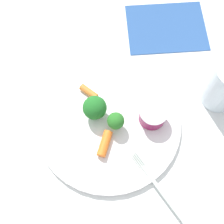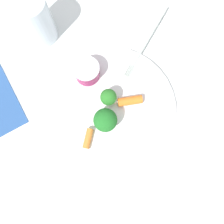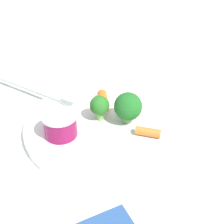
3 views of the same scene
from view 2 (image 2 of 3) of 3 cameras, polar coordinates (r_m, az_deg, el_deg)
ground_plane at (r=0.49m, az=-1.17°, el=0.42°), size 2.40×2.40×0.00m
plate at (r=0.48m, az=-1.18°, el=0.58°), size 0.28×0.28×0.01m
sauce_cup at (r=0.49m, az=-6.08°, el=9.69°), size 0.05×0.05×0.04m
broccoli_floret_0 at (r=0.44m, az=-1.62°, el=-1.98°), size 0.05×0.05×0.05m
broccoli_floret_1 at (r=0.46m, az=-0.86°, el=3.57°), size 0.03×0.03×0.04m
carrot_stick_0 at (r=0.48m, az=4.37°, el=2.73°), size 0.04×0.05×0.02m
carrot_stick_1 at (r=0.46m, az=-5.79°, el=-6.40°), size 0.03×0.04×0.01m
fork at (r=0.54m, az=8.32°, el=16.53°), size 0.05×0.19×0.00m
drinking_glass at (r=0.54m, az=-18.07°, el=20.35°), size 0.07×0.07×0.11m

